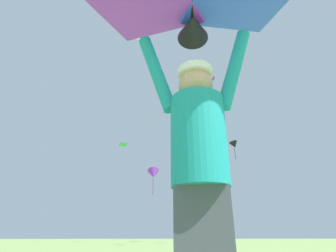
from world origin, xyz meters
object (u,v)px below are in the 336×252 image
(distant_kite_magenta_high_right, at_px, (265,11))
(distant_kite_black_low_left, at_px, (234,145))
(kite_flyer_person, at_px, (200,167))
(distant_kite_green_low_right, at_px, (123,144))
(held_stunt_kite, at_px, (192,7))
(marker_flag, at_px, (194,200))
(distant_kite_white_mid_right, at_px, (138,37))
(distant_kite_purple_high_left, at_px, (153,174))
(distant_kite_purple_overhead_distant, at_px, (209,81))

(distant_kite_magenta_high_right, bearing_deg, distant_kite_black_low_left, 84.87)
(distant_kite_magenta_high_right, distance_m, distant_kite_black_low_left, 18.95)
(kite_flyer_person, xyz_separation_m, distant_kite_green_low_right, (-3.46, 26.01, 9.15))
(kite_flyer_person, height_order, held_stunt_kite, held_stunt_kite)
(distant_kite_magenta_high_right, xyz_separation_m, marker_flag, (-9.34, -9.58, -19.07))
(distant_kite_white_mid_right, distance_m, distant_kite_black_low_left, 20.44)
(distant_kite_purple_high_left, relative_size, distant_kite_purple_overhead_distant, 0.64)
(held_stunt_kite, xyz_separation_m, distant_kite_white_mid_right, (-1.98, 20.62, 18.53))
(distant_kite_magenta_high_right, bearing_deg, kite_flyer_person, -122.89)
(distant_kite_magenta_high_right, bearing_deg, distant_kite_purple_high_left, 176.99)
(distant_kite_white_mid_right, relative_size, distant_kite_black_low_left, 0.20)
(distant_kite_white_mid_right, xyz_separation_m, distant_kite_purple_high_left, (1.93, -3.91, -16.02))
(kite_flyer_person, xyz_separation_m, distant_kite_purple_high_left, (-0.07, 16.64, 3.71))
(distant_kite_white_mid_right, xyz_separation_m, distant_kite_black_low_left, (13.95, 12.78, -7.74))
(distant_kite_green_low_right, relative_size, distant_kite_black_low_left, 0.43)
(distant_kite_green_low_right, bearing_deg, distant_kite_magenta_high_right, -35.59)
(distant_kite_purple_overhead_distant, bearing_deg, kite_flyer_person, -104.90)
(held_stunt_kite, xyz_separation_m, distant_kite_green_low_right, (-3.45, 26.08, 7.96))
(kite_flyer_person, xyz_separation_m, distant_kite_black_low_left, (11.95, 33.32, 11.99))
(distant_kite_magenta_high_right, bearing_deg, distant_kite_green_low_right, 144.41)
(distant_kite_purple_high_left, bearing_deg, kite_flyer_person, -89.77)
(distant_kite_purple_overhead_distant, distance_m, marker_flag, 24.36)
(kite_flyer_person, bearing_deg, distant_kite_white_mid_right, 95.55)
(distant_kite_black_low_left, bearing_deg, distant_kite_purple_high_left, -125.76)
(distant_kite_purple_high_left, xyz_separation_m, distant_kite_purple_overhead_distant, (6.45, 7.36, 13.03))
(distant_kite_green_low_right, distance_m, distant_kite_purple_high_left, 11.36)
(distant_kite_green_low_right, bearing_deg, distant_kite_white_mid_right, -74.96)
(distant_kite_white_mid_right, xyz_separation_m, marker_flag, (3.06, -14.04, -19.09))
(marker_flag, bearing_deg, distant_kite_purple_overhead_distant, 73.07)
(distant_kite_green_low_right, height_order, marker_flag, distant_kite_green_low_right)
(distant_kite_magenta_high_right, relative_size, marker_flag, 0.61)
(held_stunt_kite, height_order, distant_kite_green_low_right, distant_kite_green_low_right)
(kite_flyer_person, distance_m, distant_kite_white_mid_right, 28.55)
(kite_flyer_person, relative_size, distant_kite_purple_overhead_distant, 0.62)
(held_stunt_kite, relative_size, distant_kite_purple_overhead_distant, 0.56)
(held_stunt_kite, xyz_separation_m, distant_kite_purple_overhead_distant, (6.40, 24.07, 15.54))
(kite_flyer_person, xyz_separation_m, held_stunt_kite, (-0.01, -0.07, 1.20))
(distant_kite_green_low_right, bearing_deg, distant_kite_black_low_left, 25.38)
(distant_kite_purple_overhead_distant, bearing_deg, held_stunt_kite, -104.89)
(kite_flyer_person, bearing_deg, distant_kite_green_low_right, 97.58)
(distant_kite_purple_high_left, bearing_deg, distant_kite_green_low_right, 109.91)
(distant_kite_magenta_high_right, xyz_separation_m, distant_kite_black_low_left, (1.55, 17.24, -7.72))
(distant_kite_white_mid_right, height_order, distant_kite_purple_overhead_distant, distant_kite_white_mid_right)
(distant_kite_green_low_right, height_order, distant_kite_purple_high_left, distant_kite_green_low_right)
(distant_kite_purple_high_left, xyz_separation_m, marker_flag, (1.13, -10.13, -3.07))
(distant_kite_green_low_right, distance_m, distant_kite_magenta_high_right, 20.05)
(distant_kite_purple_high_left, relative_size, distant_kite_black_low_left, 0.71)
(kite_flyer_person, relative_size, distant_kite_purple_high_left, 0.96)
(marker_flag, bearing_deg, kite_flyer_person, -99.29)
(distant_kite_purple_high_left, bearing_deg, distant_kite_purple_overhead_distant, 48.75)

